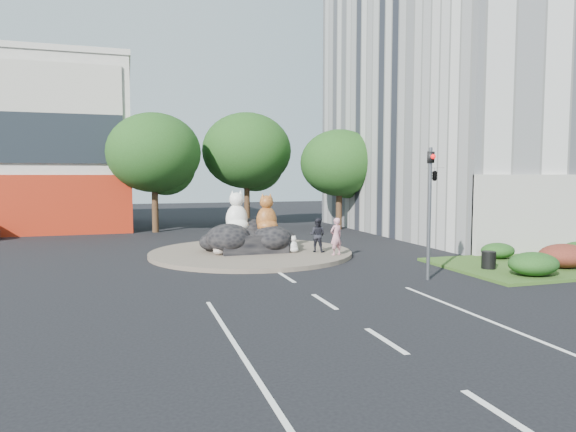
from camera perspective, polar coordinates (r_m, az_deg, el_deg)
name	(u,v)px	position (r m, az deg, el deg)	size (l,w,h in m)	color
ground	(324,302)	(16.34, 4.07, -9.49)	(120.00, 120.00, 0.00)	black
roundabout_island	(251,253)	(25.71, -4.14, -4.11)	(10.00, 10.00, 0.20)	brown
rock_plinth	(251,242)	(25.64, -4.14, -2.89)	(3.20, 2.60, 0.90)	black
grass_verge	(554,264)	(25.45, 27.46, -4.79)	(10.00, 6.00, 0.12)	#2E531B
tree_left	(155,157)	(36.88, -14.55, 6.39)	(6.46, 6.46, 8.27)	#382314
tree_mid	(247,155)	(39.85, -4.54, 6.82)	(6.84, 6.84, 8.76)	#382314
tree_right	(340,166)	(37.87, 5.77, 5.52)	(5.70, 5.70, 7.30)	#382314
hedge_near_green	(534,264)	(21.89, 25.62, -4.82)	(2.00, 1.60, 0.90)	#1D3D13
hedge_red	(564,256)	(24.32, 28.33, -3.91)	(2.20, 1.76, 0.99)	#4B1B14
hedge_back_green	(498,251)	(25.70, 22.28, -3.58)	(1.60, 1.28, 0.72)	#1D3D13
traffic_light	(432,184)	(19.99, 15.72, 3.40)	(0.44, 1.24, 5.00)	#595B60
street_lamp	(495,164)	(29.41, 22.02, 5.36)	(2.34, 0.22, 8.06)	#595B60
cat_white	(237,212)	(25.62, -5.73, 0.49)	(1.27, 1.10, 2.12)	white
cat_tabby	(267,213)	(25.47, -2.40, 0.32)	(1.18, 1.03, 1.97)	#C15528
kitten_calico	(218,244)	(24.54, -7.74, -3.11)	(0.61, 0.53, 1.02)	beige
kitten_white	(293,244)	(25.11, 0.61, -3.10)	(0.51, 0.44, 0.85)	beige
pedestrian_pink	(336,236)	(24.31, 5.36, -2.28)	(0.64, 0.42, 1.77)	#C6808C
pedestrian_dark	(317,235)	(25.23, 3.29, -2.12)	(0.82, 0.64, 1.68)	black
litter_bin	(489,260)	(22.78, 21.40, -4.57)	(0.57, 0.57, 0.72)	black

